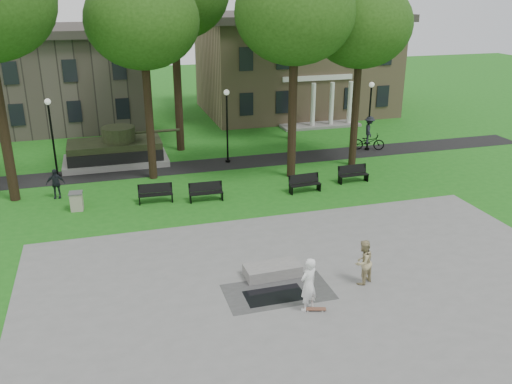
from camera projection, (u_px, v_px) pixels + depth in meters
ground at (281, 243)px, 24.09m from camera, size 120.00×120.00×0.00m
plaza at (326, 302)px, 19.60m from camera, size 22.00×16.00×0.02m
footpath at (221, 164)px, 34.86m from camera, size 44.00×2.60×0.01m
building_right at (294, 62)px, 48.51m from camera, size 17.00×12.00×8.60m
building_left at (48, 81)px, 43.72m from camera, size 15.00×10.00×7.20m
tree_1 at (142, 21)px, 29.16m from camera, size 6.20×6.20×11.63m
tree_2 at (295, 14)px, 29.33m from camera, size 6.60×6.60×12.16m
tree_3 at (361, 25)px, 31.66m from camera, size 6.00×6.00×11.19m
tree_5 at (296, 3)px, 37.18m from camera, size 6.40×6.40×12.44m
lamp_left at (52, 132)px, 31.53m from camera, size 0.36×0.36×4.73m
lamp_mid at (227, 120)px, 34.27m from camera, size 0.36×0.36×4.73m
lamp_right at (370, 111)px, 36.89m from camera, size 0.36×0.36×4.73m
tank_monument at (116, 151)px, 34.67m from camera, size 7.45×3.40×2.40m
puddle at (275, 295)px, 19.99m from camera, size 2.20×1.20×0.00m
concrete_block at (272, 270)px, 21.30m from camera, size 2.23×1.06×0.45m
skateboard at (315, 310)px, 19.04m from camera, size 0.80×0.42×0.07m
skateboarder at (308, 284)px, 18.76m from camera, size 0.87×0.76×2.01m
friend_watching at (363, 262)px, 20.52m from camera, size 1.08×1.00×1.78m
pedestrian_walker at (56, 184)px, 29.00m from camera, size 0.98×0.45×1.64m
cyclist at (369, 136)px, 37.60m from camera, size 2.33×1.52×2.38m
park_bench_0 at (155, 193)px, 28.53m from camera, size 1.82×0.63×1.00m
park_bench_1 at (206, 191)px, 28.75m from camera, size 1.81×0.59×1.00m
park_bench_2 at (304, 183)px, 29.99m from camera, size 1.82×0.63×1.00m
park_bench_3 at (353, 173)px, 31.52m from camera, size 1.81×0.58×1.00m
trash_bin at (77, 201)px, 27.53m from camera, size 0.70×0.70×0.96m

